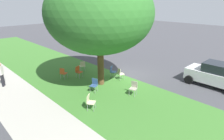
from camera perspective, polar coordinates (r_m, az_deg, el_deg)
ground at (r=14.83m, az=4.74°, el=-1.59°), size 80.00×80.00×0.00m
grass_verge at (r=12.76m, az=-4.76°, el=-5.32°), size 48.00×6.00×0.01m
sidewalk_strip at (r=10.86m, az=-23.22°, el=-11.94°), size 48.00×2.80×0.01m
street_tree at (r=12.14m, az=-3.81°, el=16.56°), size 6.76×6.76×7.23m
chair_0 at (r=14.43m, az=-10.16°, el=-0.27°), size 0.49×0.49×0.88m
chair_1 at (r=14.22m, az=0.13°, el=-0.25°), size 0.56×0.55×0.88m
chair_2 at (r=13.79m, az=2.51°, el=-0.94°), size 0.53×0.53×0.88m
chair_3 at (r=12.03m, az=-5.46°, el=-4.30°), size 0.54×0.55×0.88m
chair_4 at (r=11.64m, az=6.60°, el=-5.20°), size 0.52×0.52×0.88m
chair_5 at (r=15.65m, az=-8.96°, el=1.43°), size 0.55×0.54×0.88m
chair_6 at (r=14.33m, az=-14.67°, el=-0.78°), size 0.55×0.55×0.88m
chair_7 at (r=10.11m, az=-6.71°, el=-9.37°), size 0.58×0.58×0.88m
parked_car at (r=14.43m, az=29.22°, el=-1.28°), size 3.70×1.92×1.65m
pedestrian_1 at (r=14.63m, az=-30.65°, el=-0.90°), size 0.41×0.38×1.69m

